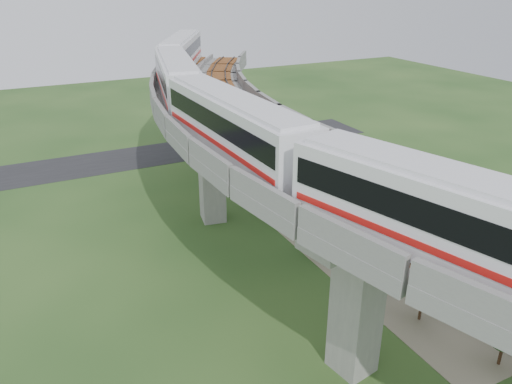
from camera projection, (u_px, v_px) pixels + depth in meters
ground at (255, 279)px, 36.46m from camera, size 160.00×160.00×0.00m
dirt_lot at (420, 248)px, 40.52m from camera, size 18.00×26.00×0.04m
asphalt_road at (147, 156)px, 61.06m from camera, size 60.00×8.00×0.03m
viaduct at (305, 154)px, 34.39m from camera, size 19.58×73.98×11.40m
metro_train at (231, 97)px, 35.95m from camera, size 13.07×61.09×3.64m
fence at (363, 240)px, 40.13m from camera, size 3.87×38.73×1.50m
tree_0 at (257, 148)px, 57.64m from camera, size 2.69×2.69×3.14m
tree_1 at (266, 156)px, 54.20m from camera, size 2.29×2.29×3.23m
tree_2 at (268, 172)px, 49.81m from camera, size 2.45×2.45×3.31m
tree_3 at (280, 197)px, 45.05m from camera, size 2.60×2.60×3.08m
tree_4 at (316, 230)px, 38.66m from camera, size 2.10×2.10×3.13m
tree_5 at (375, 259)px, 35.17m from camera, size 2.21×2.21×2.94m
tree_6 at (423, 292)px, 31.30m from camera, size 1.93×1.93×2.94m
tree_7 at (505, 336)px, 27.64m from camera, size 2.00×2.00×2.88m
car_white at (442, 281)px, 35.10m from camera, size 1.64×3.44×1.13m
car_red at (439, 215)px, 44.79m from camera, size 3.15×3.37×1.13m
car_dark at (433, 229)px, 42.36m from camera, size 3.82×2.05×1.05m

